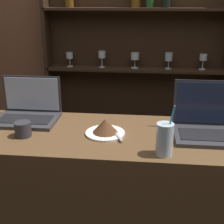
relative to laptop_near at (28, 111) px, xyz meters
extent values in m
cube|color=brown|center=(0.47, -0.14, -0.54)|extent=(2.14, 0.52, 1.00)
cube|color=brown|center=(0.47, 1.18, 0.31)|extent=(7.00, 0.06, 2.70)
cube|color=#332114|center=(-0.20, 1.06, -0.09)|extent=(0.03, 0.18, 1.90)
cube|color=#332114|center=(1.25, 1.06, -0.09)|extent=(0.03, 0.18, 1.90)
cube|color=#332114|center=(0.53, 1.14, -0.09)|extent=(1.49, 0.02, 1.90)
cube|color=#332114|center=(0.53, 1.06, -0.47)|extent=(1.45, 0.18, 0.02)
cube|color=#332114|center=(0.53, 1.06, 0.01)|extent=(1.45, 0.18, 0.02)
cube|color=#332114|center=(0.53, 1.06, 0.48)|extent=(1.45, 0.18, 0.02)
cylinder|color=silver|center=(-0.02, 1.06, 0.02)|extent=(0.05, 0.05, 0.01)
cylinder|color=silver|center=(-0.02, 1.06, 0.05)|extent=(0.01, 0.01, 0.06)
cylinder|color=silver|center=(-0.02, 1.06, 0.11)|extent=(0.06, 0.06, 0.05)
cylinder|color=silver|center=(0.25, 1.06, 0.02)|extent=(0.05, 0.05, 0.01)
cylinder|color=silver|center=(0.25, 1.06, 0.06)|extent=(0.01, 0.01, 0.07)
cylinder|color=silver|center=(0.25, 1.06, 0.12)|extent=(0.06, 0.06, 0.06)
cylinder|color=silver|center=(0.53, 1.06, 0.02)|extent=(0.06, 0.06, 0.01)
cylinder|color=silver|center=(0.53, 1.06, 0.05)|extent=(0.01, 0.01, 0.07)
cylinder|color=silver|center=(0.53, 1.06, 0.11)|extent=(0.07, 0.07, 0.06)
cylinder|color=silver|center=(0.80, 1.06, 0.02)|extent=(0.05, 0.05, 0.01)
cylinder|color=silver|center=(0.80, 1.06, 0.05)|extent=(0.01, 0.01, 0.06)
cylinder|color=silver|center=(0.80, 1.06, 0.12)|extent=(0.06, 0.06, 0.07)
cylinder|color=silver|center=(1.07, 1.06, 0.02)|extent=(0.05, 0.05, 0.01)
cylinder|color=silver|center=(1.07, 1.06, 0.06)|extent=(0.01, 0.01, 0.07)
cylinder|color=silver|center=(1.07, 1.06, 0.12)|extent=(0.06, 0.06, 0.05)
cube|color=#333338|center=(0.00, -0.04, -0.04)|extent=(0.32, 0.23, 0.02)
cube|color=black|center=(0.00, -0.05, -0.03)|extent=(0.27, 0.13, 0.00)
cube|color=#333338|center=(0.00, 0.08, 0.07)|extent=(0.32, 0.00, 0.20)
cube|color=silver|center=(0.00, 0.08, 0.07)|extent=(0.29, 0.01, 0.18)
cube|color=#333338|center=(0.92, -0.14, -0.04)|extent=(0.33, 0.24, 0.02)
cube|color=black|center=(0.92, -0.15, -0.03)|extent=(0.28, 0.13, 0.00)
cube|color=#333338|center=(0.92, -0.02, 0.08)|extent=(0.33, 0.00, 0.23)
cube|color=#1E2847|center=(0.92, -0.02, 0.08)|extent=(0.30, 0.01, 0.20)
cylinder|color=white|center=(0.43, -0.15, -0.04)|extent=(0.19, 0.19, 0.01)
cone|color=#51301C|center=(0.43, -0.15, 0.00)|extent=(0.12, 0.12, 0.07)
cube|color=#B7B7BC|center=(0.48, -0.16, -0.03)|extent=(0.08, 0.16, 0.00)
cylinder|color=silver|center=(0.70, -0.33, 0.02)|extent=(0.07, 0.07, 0.14)
cylinder|color=#338CD8|center=(0.71, -0.33, 0.06)|extent=(0.04, 0.01, 0.22)
cylinder|color=#2D2D33|center=(0.05, -0.21, -0.01)|extent=(0.08, 0.08, 0.07)
camera|label=1|loc=(0.61, -1.50, 0.57)|focal=50.00mm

